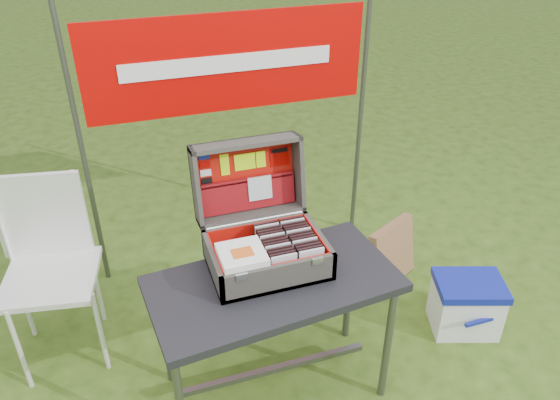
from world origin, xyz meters
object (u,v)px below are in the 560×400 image
object	(u,v)px
chair	(51,280)
table	(274,337)
suitcase	(263,215)
cooler	(466,305)
cardboard_box	(392,253)

from	to	relation	value
chair	table	bearing A→B (deg)	-21.08
suitcase	chair	xyz separation A→B (m)	(-0.97, 0.42, -0.44)
cooler	suitcase	bearing A→B (deg)	-166.49
suitcase	cardboard_box	distance (m)	1.26
chair	cardboard_box	xyz separation A→B (m)	(1.92, -0.01, -0.29)
suitcase	cooler	world-z (taller)	suitcase
table	chair	bearing A→B (deg)	143.77
suitcase	cardboard_box	size ratio (longest dim) A/B	1.35
suitcase	cardboard_box	world-z (taller)	suitcase
cardboard_box	table	bearing A→B (deg)	-175.44
table	chair	xyz separation A→B (m)	(-0.97, 0.58, 0.15)
suitcase	chair	world-z (taller)	suitcase
suitcase	cooler	bearing A→B (deg)	-5.03
suitcase	chair	size ratio (longest dim) A/B	0.54
cooler	cardboard_box	xyz separation A→B (m)	(-0.18, 0.51, 0.04)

